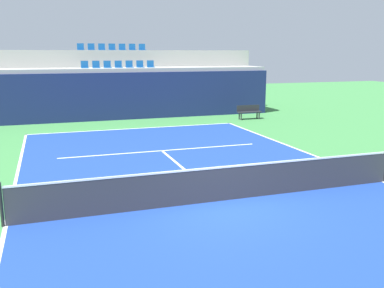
% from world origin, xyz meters
% --- Properties ---
extents(ground_plane, '(80.00, 80.00, 0.00)m').
position_xyz_m(ground_plane, '(0.00, 0.00, 0.00)').
color(ground_plane, '#387A3D').
extents(court_surface, '(11.00, 24.00, 0.01)m').
position_xyz_m(court_surface, '(0.00, 0.00, 0.01)').
color(court_surface, navy).
rests_on(court_surface, ground_plane).
extents(baseline_far, '(11.00, 0.10, 0.00)m').
position_xyz_m(baseline_far, '(0.00, 11.95, 0.01)').
color(baseline_far, white).
rests_on(baseline_far, court_surface).
extents(sideline_left, '(0.10, 24.00, 0.00)m').
position_xyz_m(sideline_left, '(-5.45, 0.00, 0.01)').
color(sideline_left, white).
rests_on(sideline_left, court_surface).
extents(sideline_right, '(0.10, 24.00, 0.00)m').
position_xyz_m(sideline_right, '(5.45, 0.00, 0.01)').
color(sideline_right, white).
rests_on(sideline_right, court_surface).
extents(service_line_far, '(8.26, 0.10, 0.00)m').
position_xyz_m(service_line_far, '(0.00, 6.40, 0.01)').
color(service_line_far, white).
rests_on(service_line_far, court_surface).
extents(centre_service_line, '(0.10, 6.40, 0.00)m').
position_xyz_m(centre_service_line, '(0.00, 3.20, 0.01)').
color(centre_service_line, white).
rests_on(centre_service_line, court_surface).
extents(back_wall, '(18.97, 0.30, 2.81)m').
position_xyz_m(back_wall, '(0.00, 15.34, 1.41)').
color(back_wall, navy).
rests_on(back_wall, ground_plane).
extents(stands_tier_lower, '(18.97, 2.40, 3.05)m').
position_xyz_m(stands_tier_lower, '(0.00, 16.69, 1.52)').
color(stands_tier_lower, '#9E9E99').
rests_on(stands_tier_lower, ground_plane).
extents(stands_tier_upper, '(18.97, 2.40, 4.13)m').
position_xyz_m(stands_tier_upper, '(0.00, 19.09, 2.06)').
color(stands_tier_upper, '#9E9E99').
rests_on(stands_tier_upper, ground_plane).
extents(seating_row_lower, '(4.54, 0.44, 0.44)m').
position_xyz_m(seating_row_lower, '(0.00, 16.79, 3.17)').
color(seating_row_lower, '#145193').
rests_on(seating_row_lower, stands_tier_lower).
extents(seating_row_upper, '(4.54, 0.44, 0.44)m').
position_xyz_m(seating_row_upper, '(0.00, 19.19, 4.25)').
color(seating_row_upper, '#145193').
rests_on(seating_row_upper, stands_tier_upper).
extents(tennis_net, '(11.08, 0.08, 1.07)m').
position_xyz_m(tennis_net, '(0.00, 0.00, 0.51)').
color(tennis_net, black).
rests_on(tennis_net, court_surface).
extents(player_bench, '(1.50, 0.40, 0.85)m').
position_xyz_m(player_bench, '(7.21, 13.05, 0.51)').
color(player_bench, '#232328').
rests_on(player_bench, ground_plane).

